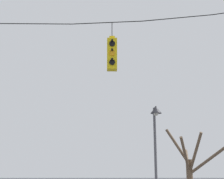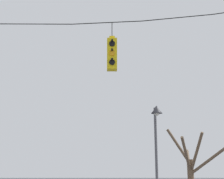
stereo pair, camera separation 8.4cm
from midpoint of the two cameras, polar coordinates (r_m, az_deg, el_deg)
span_wire at (r=12.61m, az=-12.21°, el=11.69°), size 17.42×0.03×0.82m
traffic_light_near_left_pole at (r=11.83m, az=0.20°, el=5.92°), size 0.34×0.46×1.73m
street_lamp at (r=15.36m, az=7.57°, el=-7.06°), size 0.50×0.85×4.72m
bare_tree at (r=18.06m, az=13.23°, el=-13.01°), size 2.75×3.52×4.05m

